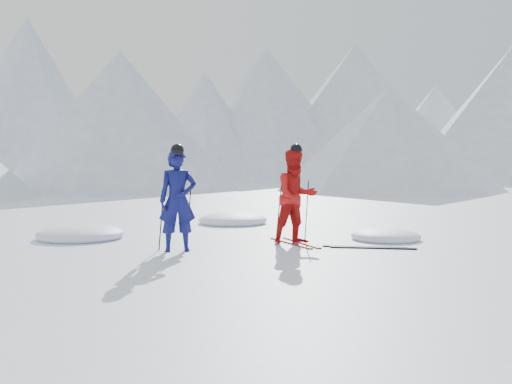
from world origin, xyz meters
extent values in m
plane|color=white|center=(0.00, 0.00, 0.00)|extent=(160.00, 160.00, 0.00)
cone|color=#B2BCD1|center=(-11.51, 40.48, 7.17)|extent=(23.96, 23.96, 14.35)
cone|color=#B2BCD1|center=(-5.08, 51.27, 5.96)|extent=(17.69, 17.69, 11.93)
cone|color=#B2BCD1|center=(4.51, 43.52, 5.42)|extent=(19.63, 19.63, 10.85)
cone|color=#B2BCD1|center=(11.74, 46.25, 7.07)|extent=(23.31, 23.31, 14.15)
cone|color=#B2BCD1|center=(21.49, 44.84, 7.44)|extent=(28.94, 28.94, 14.88)
cone|color=silver|center=(31.93, 45.34, 5.38)|extent=(24.45, 24.45, 10.76)
cone|color=#B2BCD1|center=(12.00, 20.00, 3.25)|extent=(14.00, 14.00, 6.50)
cone|color=#B2BCD1|center=(-4.00, 26.00, 4.50)|extent=(16.00, 16.00, 9.00)
imported|color=#0D1053|center=(-3.45, -0.02, 0.98)|extent=(0.74, 0.51, 1.97)
imported|color=#B5100E|center=(-0.91, 0.34, 1.00)|extent=(1.07, 0.89, 2.01)
cylinder|color=black|center=(-3.75, 0.13, 0.66)|extent=(0.13, 0.09, 1.31)
cylinder|color=black|center=(-3.20, 0.23, 0.66)|extent=(0.13, 0.08, 1.31)
cylinder|color=black|center=(-1.21, 0.59, 0.67)|extent=(0.13, 0.10, 1.34)
cylinder|color=black|center=(-0.61, 0.49, 0.67)|extent=(0.13, 0.09, 1.34)
cube|color=black|center=(-1.03, 0.34, 0.01)|extent=(0.39, 1.69, 0.03)
cube|color=black|center=(-0.79, 0.34, 0.01)|extent=(0.27, 1.70, 0.03)
cube|color=black|center=(0.25, -0.57, 0.01)|extent=(1.57, 0.83, 0.03)
cube|color=black|center=(0.35, -0.72, 0.01)|extent=(1.59, 0.77, 0.03)
ellipsoid|color=white|center=(-5.37, 2.32, 0.00)|extent=(1.94, 1.94, 0.43)
ellipsoid|color=white|center=(1.22, 0.37, 0.00)|extent=(1.54, 1.54, 0.34)
ellipsoid|color=white|center=(-1.36, 4.46, 0.00)|extent=(1.95, 1.95, 0.43)
camera|label=1|loc=(-4.69, -10.47, 1.70)|focal=38.00mm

